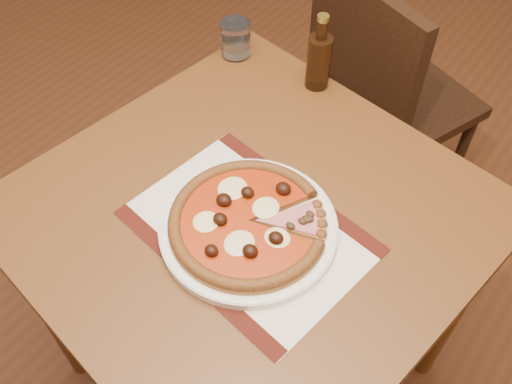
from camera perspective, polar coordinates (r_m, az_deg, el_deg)
table at (r=1.16m, az=-0.60°, el=-4.72°), size 0.90×0.90×0.75m
chair_far at (r=1.75m, az=12.31°, el=9.87°), size 0.52×0.52×0.86m
placemat at (r=1.05m, az=-0.77°, el=-3.92°), size 0.46×0.35×0.00m
plate at (r=1.04m, az=-0.77°, el=-3.60°), size 0.33×0.33×0.02m
pizza at (r=1.02m, az=-0.81°, el=-2.95°), size 0.29×0.29×0.04m
ham_slice at (r=1.03m, az=4.40°, el=-2.68°), size 0.12×0.11×0.02m
water_glass at (r=1.39m, az=-2.05°, el=15.08°), size 0.09×0.09×0.09m
bottle at (r=1.29m, az=6.31°, el=13.06°), size 0.05×0.05×0.18m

